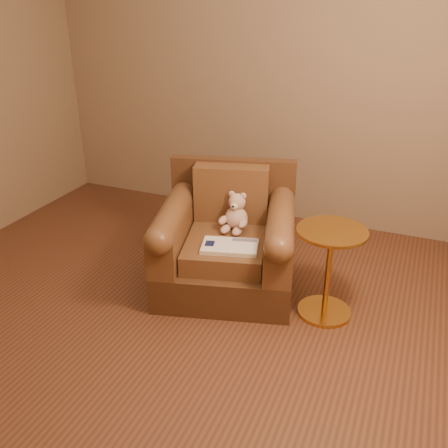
% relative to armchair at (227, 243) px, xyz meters
% --- Properties ---
extents(floor, '(4.00, 4.00, 0.00)m').
position_rel_armchair_xyz_m(floor, '(-0.24, -0.68, -0.33)').
color(floor, brown).
rests_on(floor, ground).
extents(room, '(4.02, 4.02, 2.71)m').
position_rel_armchair_xyz_m(room, '(-0.24, -0.68, 1.39)').
color(room, '#8C7456').
rests_on(room, ground).
extents(armchair, '(1.14, 1.10, 0.84)m').
position_rel_armchair_xyz_m(armchair, '(0.00, 0.00, 0.00)').
color(armchair, '#4A2E18').
rests_on(armchair, floor).
extents(teddy_bear, '(0.21, 0.23, 0.29)m').
position_rel_armchair_xyz_m(teddy_bear, '(0.03, 0.09, 0.18)').
color(teddy_bear, '#CFA690').
rests_on(teddy_bear, armchair).
extents(guidebook, '(0.42, 0.31, 0.03)m').
position_rel_armchair_xyz_m(guidebook, '(0.10, -0.21, 0.09)').
color(guidebook, beige).
rests_on(guidebook, armchair).
extents(side_table, '(0.45, 0.45, 0.63)m').
position_rel_armchair_xyz_m(side_table, '(0.76, -0.12, 0.01)').
color(side_table, gold).
rests_on(side_table, floor).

